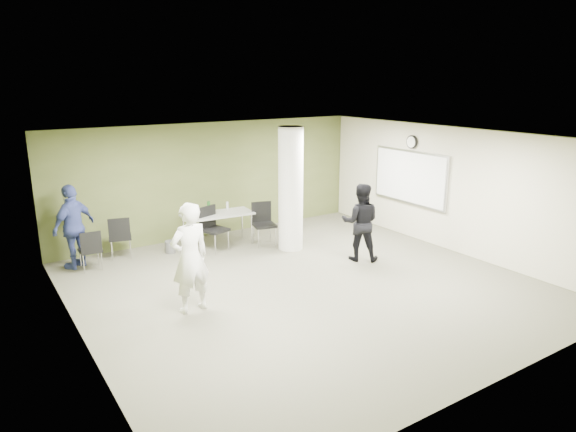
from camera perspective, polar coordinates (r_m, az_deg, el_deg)
floor at (r=9.86m, az=1.85°, el=-7.71°), size 8.00×8.00×0.00m
ceiling at (r=9.15m, az=2.00°, el=8.70°), size 8.00×8.00×0.00m
wall_back at (r=12.80m, az=-8.41°, el=4.02°), size 8.00×2.80×0.02m
wall_left at (r=7.91m, az=-22.61°, el=-3.87°), size 0.02×8.00×2.80m
wall_right_cream at (r=12.09m, az=17.67°, el=2.83°), size 0.02×8.00×2.80m
column at (r=11.56m, az=0.30°, el=3.01°), size 0.56×0.56×2.80m
whiteboard at (r=12.79m, az=13.35°, el=4.22°), size 0.05×2.30×1.30m
wall_clock at (r=12.67m, az=13.59°, el=8.00°), size 0.06×0.32×0.32m
folding_table at (r=12.04m, az=-7.85°, el=0.07°), size 1.69×0.85×1.03m
wastebasket at (r=11.89m, az=-12.95°, el=-3.36°), size 0.24×0.24×0.27m
chair_back_left at (r=11.15m, az=-21.09°, el=-3.30°), size 0.44×0.44×0.85m
chair_back_right at (r=11.68m, az=-18.18°, el=-1.95°), size 0.57×0.57×0.94m
chair_table_left at (r=11.77m, az=-8.45°, el=-0.98°), size 0.64×0.64×1.01m
chair_table_right at (r=12.09m, az=-2.79°, el=-0.44°), size 0.60×0.60×1.00m
woman_white at (r=8.65m, az=-10.83°, el=-4.60°), size 0.73×0.53×1.88m
man_black at (r=11.06m, az=8.05°, el=-0.69°), size 1.03×1.01×1.68m
man_blue at (r=11.37m, az=-22.70°, el=-1.09°), size 1.10×0.92×1.76m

